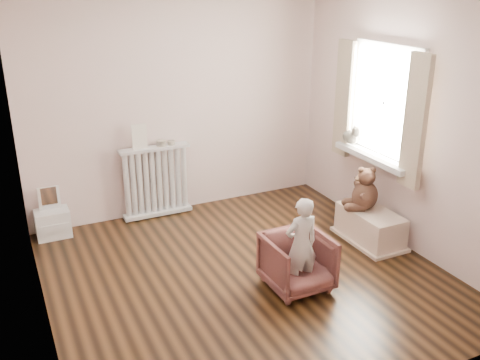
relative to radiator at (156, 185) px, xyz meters
name	(u,v)px	position (x,y,z in m)	size (l,w,h in m)	color
floor	(246,275)	(0.35, -1.68, -0.39)	(3.60, 3.60, 0.01)	black
back_wall	(178,104)	(0.35, 0.12, 0.91)	(3.60, 0.02, 2.60)	beige
front_wall	(381,228)	(0.35, -3.48, 0.91)	(3.60, 0.02, 2.60)	beige
left_wall	(28,177)	(-1.45, -1.68, 0.91)	(0.02, 3.60, 2.60)	beige
right_wall	(407,123)	(2.15, -1.68, 0.91)	(0.02, 3.60, 2.60)	beige
window	(385,103)	(2.11, -1.38, 1.06)	(0.03, 0.90, 1.10)	white
window_sill	(374,157)	(2.02, -1.38, 0.48)	(0.22, 1.10, 0.06)	silver
curtain_left	(415,122)	(2.00, -1.95, 1.00)	(0.06, 0.26, 1.30)	#C0AF90
curtain_right	(344,99)	(2.00, -0.81, 1.00)	(0.06, 0.26, 1.30)	#C0AF90
radiator	(156,185)	(0.00, 0.00, 0.00)	(0.82, 0.15, 0.86)	silver
paper_doll	(139,136)	(-0.16, 0.00, 0.62)	(0.17, 0.02, 0.29)	beige
tin_a	(161,143)	(0.09, 0.00, 0.51)	(0.11, 0.11, 0.07)	#A59E8C
tin_b	(171,143)	(0.21, 0.00, 0.50)	(0.09, 0.09, 0.05)	#A59E8C
toy_vanity	(52,213)	(-1.20, -0.03, -0.11)	(0.36, 0.26, 0.57)	silver
armchair	(297,262)	(0.68, -2.06, -0.13)	(0.55, 0.57, 0.52)	brown
child	(301,244)	(0.68, -2.11, 0.07)	(0.32, 0.21, 0.89)	beige
toy_bench	(370,224)	(1.87, -1.61, -0.19)	(0.40, 0.75, 0.35)	beige
teddy_bear	(366,181)	(1.84, -1.52, 0.28)	(0.38, 0.29, 0.46)	#392218
plush_cat	(351,136)	(2.01, -0.98, 0.61)	(0.17, 0.28, 0.24)	#6B6559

